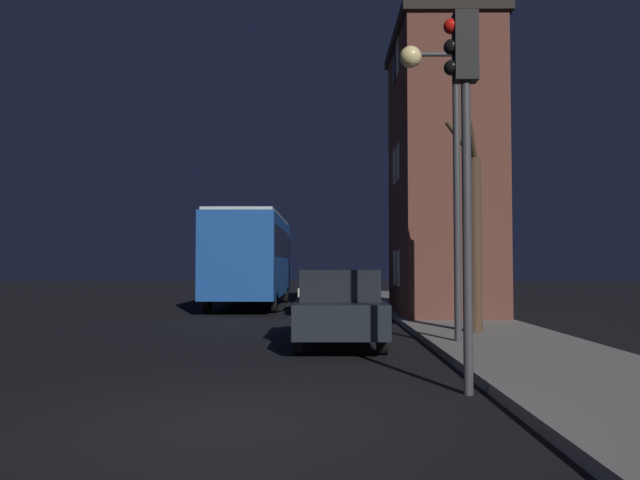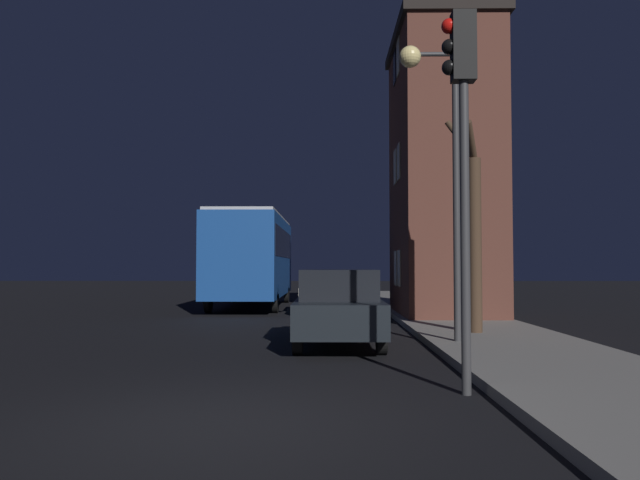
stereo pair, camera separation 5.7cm
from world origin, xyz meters
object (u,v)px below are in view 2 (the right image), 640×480
streetlamp (437,132)px  car_mid_lane (327,292)px  traffic_light (462,121)px  car_near_lane (338,306)px  bare_tree (474,229)px  bus (253,253)px

streetlamp → car_mid_lane: size_ratio=1.42×
traffic_light → car_near_lane: 5.79m
car_near_lane → bare_tree: bearing=19.4°
car_near_lane → car_mid_lane: size_ratio=1.08×
bare_tree → bus: bare_tree is taller
streetlamp → bus: (-5.12, 12.14, -2.16)m
streetlamp → traffic_light: bearing=-95.9°
traffic_light → car_near_lane: traffic_light is taller
car_mid_lane → traffic_light: bearing=-82.7°
traffic_light → bus: bearing=105.8°
bare_tree → car_near_lane: 3.62m
traffic_light → bare_tree: size_ratio=1.03×
streetlamp → car_mid_lane: 10.04m
streetlamp → traffic_light: 4.48m
streetlamp → car_mid_lane: bearing=103.5°
car_near_lane → car_mid_lane: bearing=91.6°
bare_tree → car_mid_lane: (-3.28, 7.55, -1.72)m
streetlamp → car_near_lane: size_ratio=1.32×
bare_tree → car_near_lane: bearing=-160.6°
streetlamp → traffic_light: (-0.45, -4.39, -0.79)m
bare_tree → bus: 12.24m
streetlamp → bus: size_ratio=0.64×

